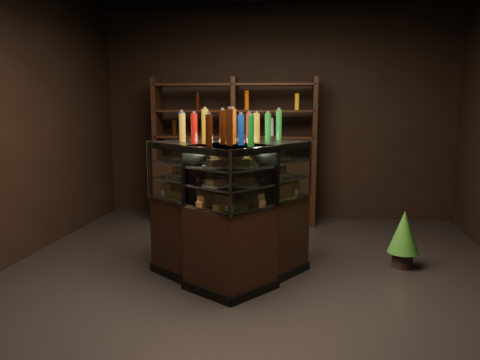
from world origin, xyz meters
TOP-DOWN VIEW (x-y plane):
  - ground at (0.00, 0.00)m, footprint 5.00×5.00m
  - room_shell at (0.00, 0.00)m, footprint 5.02×5.02m
  - display_case at (-0.20, -0.12)m, footprint 1.58×1.33m
  - food_display at (-0.20, -0.12)m, footprint 1.23×1.02m
  - bottles_top at (-0.20, -0.12)m, footprint 1.06×0.88m
  - potted_conifer at (1.48, 0.46)m, footprint 0.31×0.31m
  - back_shelving at (-0.52, 2.05)m, footprint 2.24×0.54m

SIDE VIEW (x-z plane):
  - ground at x=0.00m, z-range 0.00..0.00m
  - potted_conifer at x=1.48m, z-range 0.05..0.71m
  - display_case at x=-0.20m, z-range -0.21..1.09m
  - back_shelving at x=-0.52m, z-range -0.39..1.61m
  - food_display at x=-0.20m, z-range 0.78..1.19m
  - bottles_top at x=-0.20m, z-range 1.28..1.58m
  - room_shell at x=0.00m, z-range 0.44..3.45m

